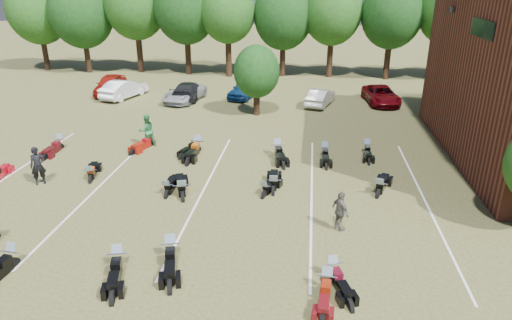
# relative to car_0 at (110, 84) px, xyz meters

# --- Properties ---
(ground) EXTENTS (160.00, 160.00, 0.00)m
(ground) POSITION_rel_car_0_xyz_m (14.89, -20.23, -0.79)
(ground) COLOR brown
(ground) RESTS_ON ground
(car_0) EXTENTS (2.42, 4.85, 1.59)m
(car_0) POSITION_rel_car_0_xyz_m (0.00, 0.00, 0.00)
(car_0) COLOR maroon
(car_0) RESTS_ON ground
(car_1) EXTENTS (2.81, 4.75, 1.48)m
(car_1) POSITION_rel_car_0_xyz_m (1.66, -1.19, -0.05)
(car_1) COLOR silver
(car_1) RESTS_ON ground
(car_2) EXTENTS (2.93, 4.96, 1.29)m
(car_2) POSITION_rel_car_0_xyz_m (6.80, -1.66, -0.15)
(car_2) COLOR gray
(car_2) RESTS_ON ground
(car_3) EXTENTS (1.95, 4.78, 1.39)m
(car_3) POSITION_rel_car_0_xyz_m (6.94, -0.94, -0.10)
(car_3) COLOR black
(car_3) RESTS_ON ground
(car_4) EXTENTS (2.76, 4.50, 1.43)m
(car_4) POSITION_rel_car_0_xyz_m (11.38, 0.06, -0.08)
(car_4) COLOR navy
(car_4) RESTS_ON ground
(car_5) EXTENTS (2.39, 4.14, 1.29)m
(car_5) POSITION_rel_car_0_xyz_m (17.44, -1.64, -0.15)
(car_5) COLOR #B5B6B0
(car_5) RESTS_ON ground
(car_6) EXTENTS (2.77, 5.03, 1.33)m
(car_6) POSITION_rel_car_0_xyz_m (22.11, -0.49, -0.13)
(car_6) COLOR #5A050B
(car_6) RESTS_ON ground
(car_7) EXTENTS (3.96, 5.93, 1.60)m
(car_7) POSITION_rel_car_0_xyz_m (26.53, -1.46, 0.00)
(car_7) COLOR #343539
(car_7) RESTS_ON ground
(person_black) EXTENTS (0.81, 0.75, 1.87)m
(person_black) POSITION_rel_car_0_xyz_m (4.00, -17.53, 0.14)
(person_black) COLOR black
(person_black) RESTS_ON ground
(person_green) EXTENTS (1.18, 1.13, 1.91)m
(person_green) POSITION_rel_car_0_xyz_m (7.35, -11.89, 0.16)
(person_green) COLOR #296F3B
(person_green) RESTS_ON ground
(person_grey) EXTENTS (0.86, 1.03, 1.65)m
(person_grey) POSITION_rel_car_0_xyz_m (17.98, -20.14, 0.03)
(person_grey) COLOR #535147
(person_grey) RESTS_ON ground
(motorcycle_2) EXTENTS (0.87, 2.28, 1.24)m
(motorcycle_2) POSITION_rel_car_0_xyz_m (6.75, -23.96, -0.79)
(motorcycle_2) COLOR black
(motorcycle_2) RESTS_ON ground
(motorcycle_3) EXTENTS (1.31, 2.38, 1.26)m
(motorcycle_3) POSITION_rel_car_0_xyz_m (10.41, -23.66, -0.79)
(motorcycle_3) COLOR black
(motorcycle_3) RESTS_ON ground
(motorcycle_4) EXTENTS (1.33, 2.45, 1.31)m
(motorcycle_4) POSITION_rel_car_0_xyz_m (12.02, -22.87, -0.79)
(motorcycle_4) COLOR black
(motorcycle_4) RESTS_ON ground
(motorcycle_5) EXTENTS (1.24, 2.14, 1.13)m
(motorcycle_5) POSITION_rel_car_0_xyz_m (17.63, -23.30, -0.79)
(motorcycle_5) COLOR black
(motorcycle_5) RESTS_ON ground
(motorcycle_6) EXTENTS (0.87, 2.16, 1.17)m
(motorcycle_6) POSITION_rel_car_0_xyz_m (17.39, -23.99, -0.79)
(motorcycle_6) COLOR #500B0E
(motorcycle_6) RESTS_ON ground
(motorcycle_8) EXTENTS (1.25, 2.25, 1.20)m
(motorcycle_8) POSITION_rel_car_0_xyz_m (6.25, -16.98, -0.79)
(motorcycle_8) COLOR black
(motorcycle_8) RESTS_ON ground
(motorcycle_9) EXTENTS (0.68, 2.12, 1.18)m
(motorcycle_9) POSITION_rel_car_0_xyz_m (10.41, -18.11, -0.79)
(motorcycle_9) COLOR black
(motorcycle_9) RESTS_ON ground
(motorcycle_10) EXTENTS (1.58, 2.61, 1.39)m
(motorcycle_10) POSITION_rel_car_0_xyz_m (11.17, -18.30, -0.79)
(motorcycle_10) COLOR black
(motorcycle_10) RESTS_ON ground
(motorcycle_11) EXTENTS (0.87, 2.38, 1.31)m
(motorcycle_11) POSITION_rel_car_0_xyz_m (15.14, -17.19, -0.79)
(motorcycle_11) COLOR black
(motorcycle_11) RESTS_ON ground
(motorcycle_12) EXTENTS (1.24, 2.10, 1.12)m
(motorcycle_12) POSITION_rel_car_0_xyz_m (14.78, -17.62, -0.79)
(motorcycle_12) COLOR black
(motorcycle_12) RESTS_ON ground
(motorcycle_13) EXTENTS (1.44, 2.44, 1.29)m
(motorcycle_13) POSITION_rel_car_0_xyz_m (19.89, -16.93, -0.79)
(motorcycle_13) COLOR black
(motorcycle_13) RESTS_ON ground
(motorcycle_14) EXTENTS (0.72, 2.24, 1.25)m
(motorcycle_14) POSITION_rel_car_0_xyz_m (2.50, -12.98, -0.79)
(motorcycle_14) COLOR #3C080D
(motorcycle_14) RESTS_ON ground
(motorcycle_15) EXTENTS (1.42, 2.34, 1.24)m
(motorcycle_15) POSITION_rel_car_0_xyz_m (7.49, -11.77, -0.79)
(motorcycle_15) COLOR maroon
(motorcycle_15) RESTS_ON ground
(motorcycle_16) EXTENTS (1.24, 2.09, 1.11)m
(motorcycle_16) POSITION_rel_car_0_xyz_m (10.26, -12.17, -0.79)
(motorcycle_16) COLOR black
(motorcycle_16) RESTS_ON ground
(motorcycle_17) EXTENTS (0.92, 2.53, 1.39)m
(motorcycle_17) POSITION_rel_car_0_xyz_m (10.48, -12.54, -0.79)
(motorcycle_17) COLOR black
(motorcycle_17) RESTS_ON ground
(motorcycle_18) EXTENTS (1.32, 2.51, 1.34)m
(motorcycle_18) POSITION_rel_car_0_xyz_m (14.98, -12.52, -0.79)
(motorcycle_18) COLOR black
(motorcycle_18) RESTS_ON ground
(motorcycle_19) EXTENTS (0.71, 2.10, 1.16)m
(motorcycle_19) POSITION_rel_car_0_xyz_m (19.91, -11.60, -0.79)
(motorcycle_19) COLOR black
(motorcycle_19) RESTS_ON ground
(motorcycle_20) EXTENTS (0.78, 2.20, 1.21)m
(motorcycle_20) POSITION_rel_car_0_xyz_m (17.56, -12.45, -0.79)
(motorcycle_20) COLOR black
(motorcycle_20) RESTS_ON ground
(tree_line) EXTENTS (56.00, 6.00, 9.79)m
(tree_line) POSITION_rel_car_0_xyz_m (13.89, 8.77, 5.52)
(tree_line) COLOR black
(tree_line) RESTS_ON ground
(young_tree_midfield) EXTENTS (3.20, 3.20, 4.70)m
(young_tree_midfield) POSITION_rel_car_0_xyz_m (12.89, -4.73, 2.30)
(young_tree_midfield) COLOR black
(young_tree_midfield) RESTS_ON ground
(parking_lines) EXTENTS (20.10, 14.00, 0.01)m
(parking_lines) POSITION_rel_car_0_xyz_m (11.89, -17.23, -0.79)
(parking_lines) COLOR silver
(parking_lines) RESTS_ON ground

